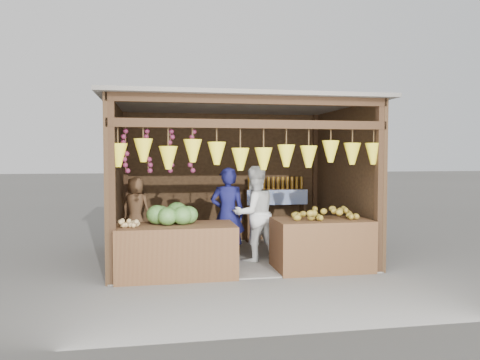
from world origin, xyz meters
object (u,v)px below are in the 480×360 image
counter_right (321,244)px  woman_standing (254,214)px  vendor_seated (136,208)px  counter_left (176,251)px  man_standing (228,214)px

counter_right → woman_standing: bearing=139.8°
counter_right → woman_standing: woman_standing is taller
woman_standing → vendor_seated: (-1.94, 0.48, 0.07)m
counter_left → man_standing: man_standing is taller
man_standing → woman_standing: size_ratio=0.98×
counter_right → man_standing: man_standing is taller
man_standing → woman_standing: 0.44m
counter_left → vendor_seated: (-0.62, 1.26, 0.49)m
counter_left → counter_right: (2.22, 0.02, 0.01)m
counter_left → counter_right: counter_right is taller
man_standing → woman_standing: bearing=176.0°
counter_right → vendor_seated: bearing=156.5°
counter_left → vendor_seated: bearing=116.2°
counter_left → man_standing: bearing=44.4°
counter_right → counter_left: bearing=-179.4°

